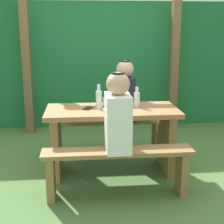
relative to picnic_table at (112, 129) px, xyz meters
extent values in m
plane|color=#496E39|center=(0.00, 0.00, -0.49)|extent=(12.00, 12.00, 0.00)
cube|color=#1E6635|center=(0.00, 2.14, 0.49)|extent=(6.40, 0.61, 1.97)
cube|color=brown|center=(-1.11, 1.58, 0.60)|extent=(0.12, 0.12, 2.19)
cube|color=brown|center=(1.11, 1.58, 0.60)|extent=(0.12, 0.12, 2.19)
cube|color=olive|center=(0.00, 0.00, 0.21)|extent=(1.40, 0.64, 0.05)
cube|color=olive|center=(-0.60, 0.00, -0.16)|extent=(0.08, 0.54, 0.68)
cube|color=olive|center=(0.60, 0.00, -0.16)|extent=(0.08, 0.54, 0.68)
cube|color=olive|center=(0.00, -0.55, -0.05)|extent=(1.40, 0.24, 0.04)
cube|color=olive|center=(-0.62, -0.55, -0.28)|extent=(0.07, 0.22, 0.43)
cube|color=olive|center=(0.62, -0.55, -0.28)|extent=(0.07, 0.22, 0.43)
cube|color=olive|center=(0.00, 0.55, -0.05)|extent=(1.40, 0.24, 0.04)
cube|color=olive|center=(-0.62, 0.55, -0.28)|extent=(0.07, 0.22, 0.43)
cube|color=olive|center=(0.62, 0.55, -0.28)|extent=(0.07, 0.22, 0.43)
cube|color=white|center=(0.00, -0.55, 0.23)|extent=(0.22, 0.34, 0.52)
sphere|color=tan|center=(0.00, -0.55, 0.59)|extent=(0.21, 0.21, 0.21)
cylinder|color=black|center=(0.00, -0.55, 0.67)|extent=(0.12, 0.12, 0.02)
cylinder|color=white|center=(0.00, -0.41, 0.33)|extent=(0.25, 0.07, 0.15)
cube|color=black|center=(0.21, 0.55, 0.23)|extent=(0.22, 0.34, 0.52)
sphere|color=tan|center=(0.21, 0.55, 0.59)|extent=(0.21, 0.21, 0.21)
cylinder|color=black|center=(0.21, 0.55, 0.67)|extent=(0.12, 0.12, 0.02)
cylinder|color=black|center=(0.21, 0.41, 0.33)|extent=(0.25, 0.07, 0.15)
cylinder|color=silver|center=(-0.05, 0.14, 0.28)|extent=(0.08, 0.08, 0.09)
cylinder|color=silver|center=(-0.14, 0.02, 0.32)|extent=(0.06, 0.06, 0.19)
cylinder|color=silver|center=(-0.14, 0.02, 0.45)|extent=(0.03, 0.03, 0.07)
cylinder|color=silver|center=(0.28, 0.07, 0.31)|extent=(0.06, 0.06, 0.16)
cylinder|color=silver|center=(0.28, 0.07, 0.42)|extent=(0.03, 0.03, 0.06)
cube|color=black|center=(-0.26, 0.02, 0.24)|extent=(0.12, 0.16, 0.01)
camera|label=1|loc=(-0.33, -3.41, 1.05)|focal=53.07mm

